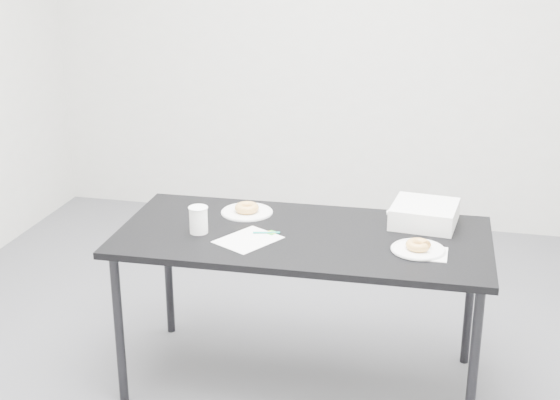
% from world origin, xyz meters
% --- Properties ---
extents(floor, '(4.00, 4.00, 0.00)m').
position_xyz_m(floor, '(0.00, 0.00, 0.00)').
color(floor, '#4B4B50').
rests_on(floor, ground).
extents(wall_back, '(4.00, 0.02, 2.70)m').
position_xyz_m(wall_back, '(0.00, 2.00, 1.35)').
color(wall_back, silver).
rests_on(wall_back, floor).
extents(table, '(1.59, 0.78, 0.72)m').
position_xyz_m(table, '(0.17, -0.06, 0.66)').
color(table, black).
rests_on(table, floor).
extents(scorecard, '(0.29, 0.31, 0.00)m').
position_xyz_m(scorecard, '(-0.04, -0.18, 0.72)').
color(scorecard, white).
rests_on(scorecard, table).
extents(logo_patch, '(0.05, 0.05, 0.00)m').
position_xyz_m(logo_patch, '(0.04, -0.09, 0.72)').
color(logo_patch, green).
rests_on(logo_patch, scorecard).
extents(pen, '(0.11, 0.03, 0.01)m').
position_xyz_m(pen, '(0.02, -0.10, 0.72)').
color(pen, '#0C8E79').
rests_on(pen, scorecard).
extents(napkin, '(0.15, 0.15, 0.00)m').
position_xyz_m(napkin, '(0.70, -0.15, 0.72)').
color(napkin, white).
rests_on(napkin, table).
extents(plate_near, '(0.22, 0.22, 0.01)m').
position_xyz_m(plate_near, '(0.66, -0.13, 0.72)').
color(plate_near, silver).
rests_on(plate_near, napkin).
extents(donut_near, '(0.12, 0.12, 0.03)m').
position_xyz_m(donut_near, '(0.66, -0.13, 0.74)').
color(donut_near, '#C8813F').
rests_on(donut_near, plate_near).
extents(plate_far, '(0.23, 0.23, 0.01)m').
position_xyz_m(plate_far, '(-0.13, 0.13, 0.72)').
color(plate_far, silver).
rests_on(plate_far, table).
extents(donut_far, '(0.15, 0.15, 0.04)m').
position_xyz_m(donut_far, '(-0.13, 0.13, 0.74)').
color(donut_far, '#C8813F').
rests_on(donut_far, plate_far).
extents(coffee_cup, '(0.08, 0.08, 0.12)m').
position_xyz_m(coffee_cup, '(-0.26, -0.15, 0.78)').
color(coffee_cup, white).
rests_on(coffee_cup, table).
extents(cup_lid, '(0.08, 0.08, 0.01)m').
position_xyz_m(cup_lid, '(0.53, 0.27, 0.72)').
color(cup_lid, white).
rests_on(cup_lid, table).
extents(bakery_box, '(0.30, 0.30, 0.09)m').
position_xyz_m(bakery_box, '(0.67, 0.17, 0.76)').
color(bakery_box, white).
rests_on(bakery_box, table).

